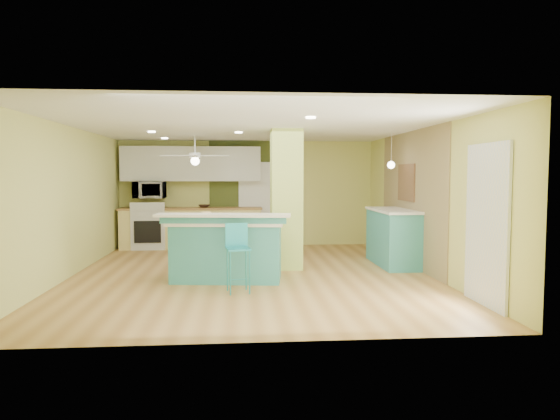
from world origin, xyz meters
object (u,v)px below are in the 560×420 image
object	(u,v)px
fruit_bowl	(204,206)
canister	(206,217)
bar_stool	(237,246)
side_counter	(394,237)
peninsula	(227,249)

from	to	relation	value
fruit_bowl	canister	size ratio (longest dim) A/B	1.78
bar_stool	side_counter	distance (m)	3.51
peninsula	bar_stool	xyz separation A→B (m)	(0.17, -0.83, 0.16)
peninsula	side_counter	distance (m)	3.29
side_counter	fruit_bowl	xyz separation A→B (m)	(-3.71, 2.52, 0.44)
peninsula	fruit_bowl	world-z (taller)	peninsula
peninsula	side_counter	bearing A→B (deg)	26.28
bar_stool	fruit_bowl	size ratio (longest dim) A/B	3.61
fruit_bowl	side_counter	bearing A→B (deg)	-34.22
peninsula	bar_stool	bearing A→B (deg)	-71.74
bar_stool	canister	world-z (taller)	canister
side_counter	fruit_bowl	world-z (taller)	side_counter
side_counter	fruit_bowl	size ratio (longest dim) A/B	5.95
peninsula	bar_stool	distance (m)	0.86
peninsula	canister	bearing A→B (deg)	-160.15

